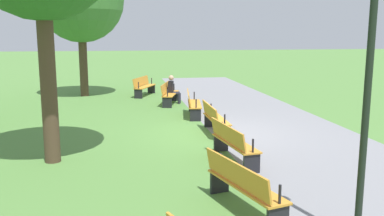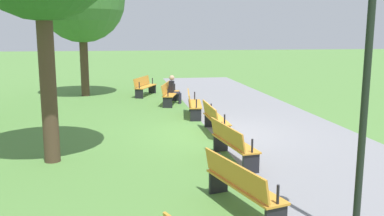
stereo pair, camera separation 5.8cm
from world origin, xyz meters
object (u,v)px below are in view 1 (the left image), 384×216
(bench_0, at_px, (144,86))
(bench_3, at_px, (214,118))
(bench_5, at_px, (242,184))
(lamp_post, at_px, (371,42))
(bench_2, at_px, (193,103))
(bench_1, at_px, (169,93))
(bench_4, at_px, (232,142))
(tree_2, at_px, (80,0))
(person_seated, at_px, (173,88))

(bench_0, height_order, bench_3, same)
(bench_5, xyz_separation_m, lamp_post, (1.27, 1.34, 2.37))
(bench_2, relative_size, lamp_post, 0.48)
(bench_1, distance_m, bench_2, 2.75)
(bench_2, relative_size, bench_3, 1.02)
(bench_4, height_order, lamp_post, lamp_post)
(bench_1, height_order, bench_4, same)
(bench_5, height_order, tree_2, tree_2)
(bench_3, distance_m, lamp_post, 7.15)
(lamp_post, bearing_deg, bench_1, -173.71)
(bench_2, distance_m, lamp_post, 9.79)
(bench_3, height_order, tree_2, tree_2)
(bench_2, relative_size, bench_4, 1.00)
(bench_2, distance_m, tree_2, 8.16)
(bench_5, xyz_separation_m, person_seated, (-11.08, 0.20, 0.16))
(bench_4, height_order, bench_5, same)
(bench_5, bearing_deg, bench_0, 168.25)
(bench_0, xyz_separation_m, bench_4, (10.79, 1.47, 0.00))
(bench_1, height_order, bench_3, same)
(tree_2, bearing_deg, bench_0, 81.31)
(person_seated, bearing_deg, bench_4, 18.04)
(tree_2, distance_m, lamp_post, 16.08)
(bench_5, bearing_deg, bench_4, 152.72)
(bench_0, bearing_deg, bench_4, 31.22)
(lamp_post, bearing_deg, bench_4, -168.81)
(bench_0, xyz_separation_m, bench_5, (13.48, 0.91, 0.00))
(bench_1, xyz_separation_m, bench_5, (10.89, -0.00, 0.00))
(bench_0, relative_size, bench_2, 0.99)
(bench_0, height_order, bench_5, same)
(person_seated, distance_m, lamp_post, 12.60)
(bench_0, bearing_deg, lamp_post, 32.15)
(bench_3, bearing_deg, tree_2, -152.34)
(bench_0, xyz_separation_m, bench_2, (5.29, 1.47, 0.00))
(bench_3, bearing_deg, person_seated, -174.54)
(bench_3, distance_m, bench_4, 2.75)
(bench_4, bearing_deg, bench_0, 179.95)
(bench_1, height_order, bench_2, same)
(bench_4, xyz_separation_m, tree_2, (-11.21, -4.25, 3.99))
(bench_1, bearing_deg, bench_5, 15.64)
(bench_1, bearing_deg, bench_3, 23.40)
(person_seated, bearing_deg, tree_2, -110.32)
(bench_2, relative_size, bench_5, 0.99)
(lamp_post, bearing_deg, person_seated, -174.74)
(bench_4, bearing_deg, bench_1, 176.06)
(bench_3, bearing_deg, bench_5, -7.76)
(bench_2, xyz_separation_m, tree_2, (-5.72, -4.25, 3.99))
(tree_2, relative_size, lamp_post, 1.58)
(person_seated, height_order, tree_2, tree_2)
(bench_2, bearing_deg, bench_3, 11.70)
(person_seated, relative_size, tree_2, 0.19)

